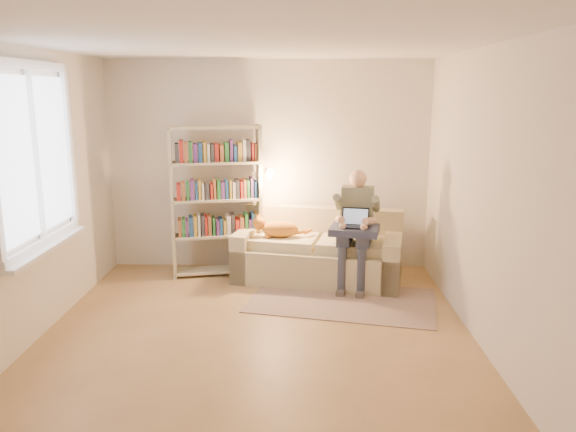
{
  "coord_description": "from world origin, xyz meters",
  "views": [
    {
      "loc": [
        0.39,
        -4.74,
        2.21
      ],
      "look_at": [
        0.27,
        1.0,
        0.94
      ],
      "focal_mm": 35.0,
      "sensor_mm": 36.0,
      "label": 1
    }
  ],
  "objects_px": {
    "sofa": "(319,255)",
    "bookshelf": "(217,193)",
    "cat": "(278,228)",
    "laptop": "(351,222)",
    "person": "(356,222)"
  },
  "relations": [
    {
      "from": "person",
      "to": "laptop",
      "type": "height_order",
      "value": "person"
    },
    {
      "from": "cat",
      "to": "laptop",
      "type": "height_order",
      "value": "laptop"
    },
    {
      "from": "person",
      "to": "bookshelf",
      "type": "height_order",
      "value": "bookshelf"
    },
    {
      "from": "sofa",
      "to": "person",
      "type": "xyz_separation_m",
      "value": [
        0.41,
        -0.24,
        0.46
      ]
    },
    {
      "from": "cat",
      "to": "laptop",
      "type": "bearing_deg",
      "value": -8.61
    },
    {
      "from": "sofa",
      "to": "cat",
      "type": "xyz_separation_m",
      "value": [
        -0.49,
        -0.02,
        0.33
      ]
    },
    {
      "from": "laptop",
      "to": "bookshelf",
      "type": "height_order",
      "value": "bookshelf"
    },
    {
      "from": "cat",
      "to": "bookshelf",
      "type": "bearing_deg",
      "value": 178.27
    },
    {
      "from": "sofa",
      "to": "bookshelf",
      "type": "xyz_separation_m",
      "value": [
        -1.24,
        0.16,
        0.71
      ]
    },
    {
      "from": "sofa",
      "to": "cat",
      "type": "height_order",
      "value": "sofa"
    },
    {
      "from": "person",
      "to": "sofa",
      "type": "bearing_deg",
      "value": 161.68
    },
    {
      "from": "sofa",
      "to": "laptop",
      "type": "height_order",
      "value": "laptop"
    },
    {
      "from": "bookshelf",
      "to": "sofa",
      "type": "bearing_deg",
      "value": -19.36
    },
    {
      "from": "cat",
      "to": "bookshelf",
      "type": "height_order",
      "value": "bookshelf"
    },
    {
      "from": "cat",
      "to": "laptop",
      "type": "distance_m",
      "value": 0.9
    }
  ]
}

